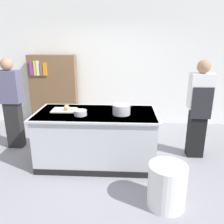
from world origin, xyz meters
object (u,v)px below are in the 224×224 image
at_px(trash_bin, 167,186).
at_px(person_chef, 199,108).
at_px(stock_pot, 121,109).
at_px(person_guest, 12,102).
at_px(bookshelf, 54,91).
at_px(onion, 67,108).
at_px(mixing_bowl, 80,113).

distance_m(trash_bin, person_chef, 1.67).
xyz_separation_m(stock_pot, person_chef, (1.33, 0.40, -0.07)).
bearing_deg(person_guest, trash_bin, 54.08).
xyz_separation_m(trash_bin, person_chef, (0.74, 1.36, 0.63)).
bearing_deg(bookshelf, person_chef, -26.21).
bearing_deg(onion, trash_bin, -35.54).
distance_m(onion, bookshelf, 1.92).
xyz_separation_m(onion, bookshelf, (-0.75, 1.77, -0.11)).
xyz_separation_m(mixing_bowl, person_chef, (1.97, 0.49, -0.03)).
xyz_separation_m(onion, person_chef, (2.23, 0.30, -0.05)).
height_order(stock_pot, trash_bin, stock_pot).
bearing_deg(mixing_bowl, person_chef, 13.86).
distance_m(mixing_bowl, person_guest, 1.59).
height_order(trash_bin, bookshelf, bookshelf).
height_order(onion, stock_pot, stock_pot).
distance_m(stock_pot, trash_bin, 1.33).
bearing_deg(person_guest, mixing_bowl, 58.94).
bearing_deg(person_chef, person_guest, 73.01).
height_order(person_guest, bookshelf, person_guest).
relative_size(stock_pot, person_chef, 0.20).
distance_m(mixing_bowl, trash_bin, 1.65).
distance_m(stock_pot, bookshelf, 2.49).
xyz_separation_m(person_chef, person_guest, (-3.41, 0.20, -0.00)).
bearing_deg(onion, stock_pot, -6.23).
bearing_deg(person_guest, bookshelf, 156.09).
distance_m(person_guest, bookshelf, 1.34).
distance_m(onion, person_guest, 1.28).
bearing_deg(onion, bookshelf, 113.05).
bearing_deg(person_guest, onion, 61.46).
xyz_separation_m(stock_pot, mixing_bowl, (-0.64, -0.09, -0.04)).
relative_size(mixing_bowl, person_guest, 0.12).
bearing_deg(mixing_bowl, person_guest, 154.44).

